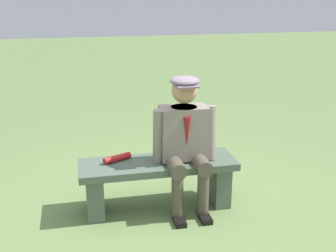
% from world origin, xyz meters
% --- Properties ---
extents(ground_plane, '(30.00, 30.00, 0.00)m').
position_xyz_m(ground_plane, '(0.00, 0.00, 0.00)').
color(ground_plane, '#668148').
extents(bench, '(1.51, 0.48, 0.48)m').
position_xyz_m(bench, '(0.00, 0.00, 0.32)').
color(bench, '#4A5C4B').
rests_on(bench, ground).
extents(seated_man, '(0.62, 0.58, 1.31)m').
position_xyz_m(seated_man, '(-0.25, 0.06, 0.74)').
color(seated_man, gray).
rests_on(seated_man, ground).
extents(rolled_magazine, '(0.28, 0.18, 0.06)m').
position_xyz_m(rolled_magazine, '(0.38, -0.09, 0.52)').
color(rolled_magazine, '#B21E1E').
rests_on(rolled_magazine, bench).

